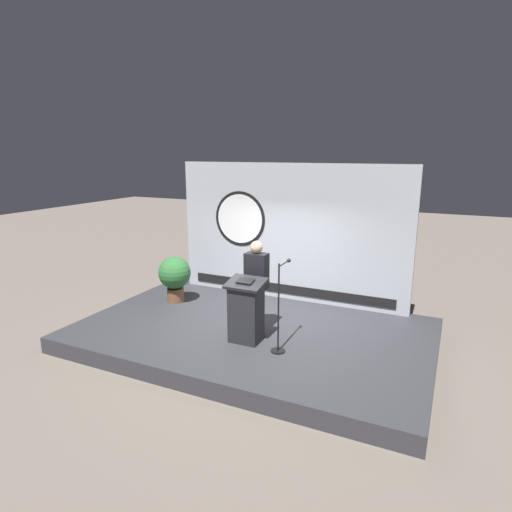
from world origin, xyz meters
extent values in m
plane|color=#6B6056|center=(0.00, 0.00, 0.00)|extent=(40.00, 40.00, 0.00)
cube|color=#333338|center=(0.00, 0.00, 0.15)|extent=(6.40, 4.00, 0.30)
cube|color=#B2B7C1|center=(0.00, 1.85, 1.78)|extent=(5.18, 0.10, 2.97)
cylinder|color=black|center=(-1.17, 1.80, 2.02)|extent=(1.24, 0.02, 1.24)
cylinder|color=white|center=(-1.17, 1.79, 2.02)|extent=(1.11, 0.02, 1.11)
cube|color=black|center=(0.00, 1.79, 0.52)|extent=(4.67, 0.02, 0.20)
cube|color=#26262B|center=(0.15, -0.55, 0.81)|extent=(0.52, 0.40, 1.01)
cube|color=#26262B|center=(0.15, -0.55, 1.34)|extent=(0.64, 0.50, 0.15)
cube|color=black|center=(0.15, -0.57, 1.39)|extent=(0.28, 0.20, 0.06)
cylinder|color=black|center=(0.12, -0.07, 0.71)|extent=(0.26, 0.26, 0.82)
cube|color=black|center=(0.12, -0.07, 1.44)|extent=(0.40, 0.24, 0.64)
sphere|color=tan|center=(0.12, -0.07, 1.87)|extent=(0.22, 0.22, 0.22)
cylinder|color=black|center=(0.81, -0.70, 0.31)|extent=(0.24, 0.24, 0.02)
cylinder|color=black|center=(0.81, -0.70, 1.05)|extent=(0.03, 0.03, 1.50)
cylinder|color=black|center=(0.81, -0.49, 1.75)|extent=(0.02, 0.43, 0.02)
sphere|color=#262626|center=(0.81, -0.28, 1.75)|extent=(0.07, 0.07, 0.07)
cylinder|color=brown|center=(-2.15, 0.59, 0.45)|extent=(0.36, 0.36, 0.30)
sphere|color=#2D6B33|center=(-2.15, 0.59, 0.95)|extent=(0.69, 0.69, 0.69)
camera|label=1|loc=(3.25, -6.73, 3.51)|focal=30.18mm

